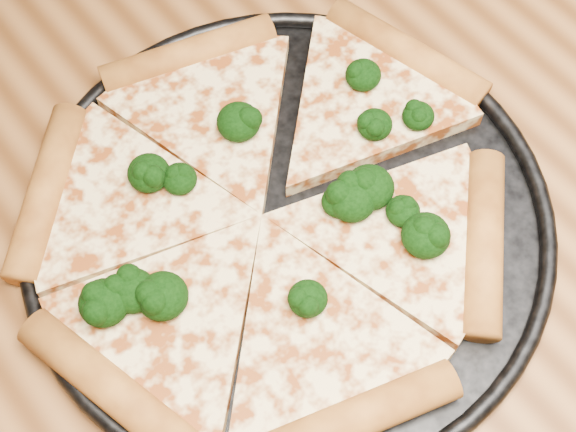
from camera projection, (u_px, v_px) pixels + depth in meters
ground at (345, 426)px, 1.33m from camera, size 4.00×4.00×0.00m
dining_table at (389, 233)px, 0.75m from camera, size 1.20×0.90×0.75m
pizza_pan at (288, 221)px, 0.64m from camera, size 0.40×0.40×0.02m
pizza at (266, 212)px, 0.64m from camera, size 0.41×0.38×0.03m
broccoli_florets at (277, 209)px, 0.62m from camera, size 0.31×0.20×0.03m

